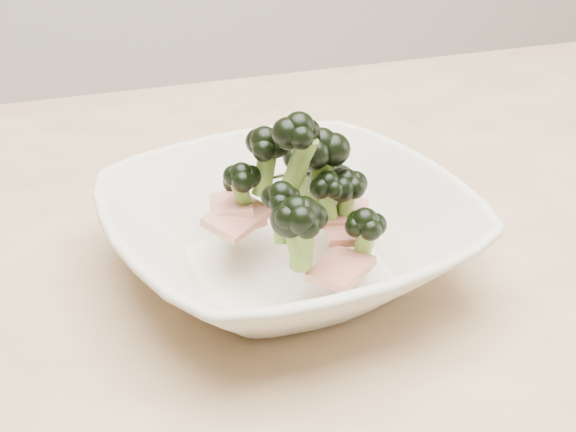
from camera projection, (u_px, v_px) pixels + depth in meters
name	position (u px, v px, depth m)	size (l,w,h in m)	color
dining_table	(328.00, 318.00, 0.75)	(1.20, 0.80, 0.75)	tan
broccoli_dish	(289.00, 229.00, 0.62)	(0.32, 0.32, 0.14)	beige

